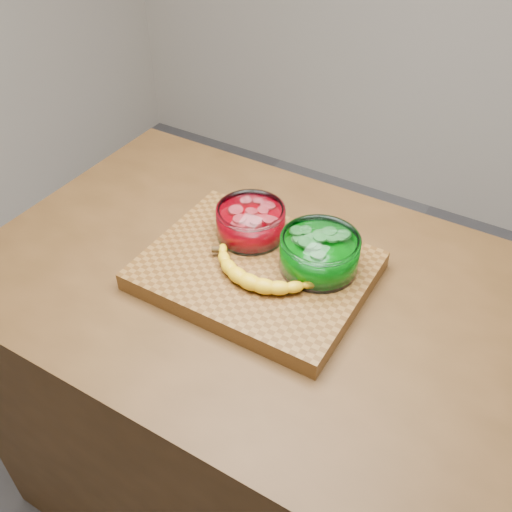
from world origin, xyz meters
The scene contains 6 objects.
ground centered at (0.00, 0.00, 0.00)m, with size 3.50×3.50×0.00m, color #555559.
counter centered at (0.00, 0.00, 0.45)m, with size 1.20×0.80×0.90m, color #4F3217.
cutting_board centered at (0.00, 0.00, 0.92)m, with size 0.45×0.35×0.04m, color brown.
bowl_red centered at (-0.06, 0.08, 0.97)m, with size 0.15×0.15×0.07m.
bowl_green centered at (0.11, 0.06, 0.98)m, with size 0.16×0.16×0.07m.
banana centered at (0.03, -0.04, 0.96)m, with size 0.26×0.11×0.04m, color yellow, non-canonical shape.
Camera 1 is at (0.45, -0.75, 1.72)m, focal length 40.00 mm.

